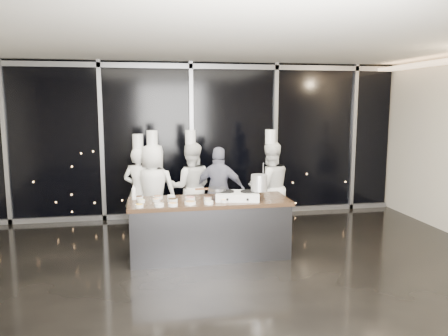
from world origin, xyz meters
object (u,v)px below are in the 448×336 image
at_px(demo_counter, 209,228).
at_px(chef_left, 153,190).
at_px(stock_pot, 259,183).
at_px(chef_center, 191,187).
at_px(guest, 220,191).
at_px(stove, 237,196).
at_px(chef_right, 270,187).
at_px(chef_far_left, 139,190).
at_px(frying_pan, 216,189).

relative_size(demo_counter, chef_left, 1.30).
distance_m(demo_counter, chef_left, 1.51).
distance_m(stock_pot, chef_left, 2.09).
xyz_separation_m(chef_center, guest, (0.49, -0.28, -0.04)).
relative_size(stove, chef_right, 0.38).
xyz_separation_m(chef_far_left, guest, (1.42, -0.21, -0.02)).
distance_m(frying_pan, chef_right, 1.64).
relative_size(chef_left, chef_center, 1.01).
height_order(stock_pot, chef_left, chef_left).
relative_size(stove, frying_pan, 1.45).
height_order(frying_pan, chef_far_left, chef_far_left).
bearing_deg(guest, stove, 112.47).
bearing_deg(guest, frying_pan, 96.90).
xyz_separation_m(frying_pan, guest, (0.24, 1.12, -0.27)).
relative_size(chef_left, guest, 1.19).
bearing_deg(stock_pot, demo_counter, 168.88).
distance_m(stock_pot, guest, 1.37).
bearing_deg(chef_left, guest, -168.98).
bearing_deg(chef_far_left, frying_pan, 152.73).
bearing_deg(demo_counter, stock_pot, -11.12).
distance_m(chef_far_left, chef_center, 0.94).
bearing_deg(guest, chef_right, -161.30).
bearing_deg(chef_left, chef_far_left, -10.69).
distance_m(chef_left, chef_center, 0.72).
bearing_deg(chef_right, chef_far_left, -11.53).
xyz_separation_m(demo_counter, chef_left, (-0.82, 1.20, 0.39)).
distance_m(demo_counter, stove, 0.67).
height_order(stove, chef_far_left, chef_far_left).
xyz_separation_m(demo_counter, guest, (0.35, 1.11, 0.34)).
bearing_deg(chef_left, demo_counter, 139.77).
xyz_separation_m(chef_center, chef_right, (1.42, -0.29, 0.01)).
height_order(chef_left, chef_center, chef_left).
bearing_deg(chef_left, stock_pot, 154.68).
distance_m(demo_counter, chef_center, 1.45).
distance_m(demo_counter, frying_pan, 0.62).
xyz_separation_m(stove, stock_pot, (0.32, -0.06, 0.20)).
bearing_deg(chef_right, frying_pan, 37.23).
bearing_deg(stove, demo_counter, -179.77).
distance_m(chef_center, chef_right, 1.45).
xyz_separation_m(stock_pot, chef_far_left, (-1.82, 1.47, -0.34)).
relative_size(frying_pan, stock_pot, 1.99).
height_order(chef_far_left, chef_center, chef_center).
xyz_separation_m(stock_pot, chef_center, (-0.88, 1.54, -0.33)).
bearing_deg(chef_center, frying_pan, 105.02).
xyz_separation_m(frying_pan, chef_left, (-0.93, 1.21, -0.22)).
bearing_deg(frying_pan, chef_center, 111.14).
distance_m(stock_pot, chef_center, 1.81).
xyz_separation_m(guest, chef_right, (0.93, -0.01, 0.04)).
bearing_deg(stock_pot, chef_center, 119.78).
distance_m(stove, stock_pot, 0.39).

